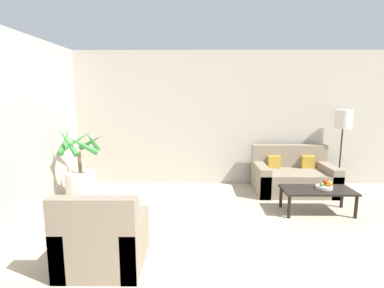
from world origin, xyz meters
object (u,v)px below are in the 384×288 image
(armchair, at_px, (103,241))
(fruit_bowl, at_px, (324,187))
(apple_green, at_px, (322,184))
(coffee_table, at_px, (317,192))
(ottoman, at_px, (116,218))
(sofa_loveseat, at_px, (293,177))
(orange_fruit, at_px, (330,183))
(potted_palm, at_px, (81,178))
(apple_red, at_px, (325,182))
(floor_lamp, at_px, (343,123))

(armchair, bearing_deg, fruit_bowl, 26.72)
(fruit_bowl, height_order, apple_green, apple_green)
(coffee_table, height_order, ottoman, ottoman)
(sofa_loveseat, xyz_separation_m, apple_green, (0.10, -1.02, 0.18))
(orange_fruit, bearing_deg, fruit_bowl, 164.87)
(apple_green, relative_size, armchair, 0.07)
(apple_green, height_order, ottoman, apple_green)
(potted_palm, xyz_separation_m, apple_green, (3.96, -0.49, 0.04))
(apple_green, bearing_deg, sofa_loveseat, 95.70)
(coffee_table, xyz_separation_m, ottoman, (-2.98, -0.71, -0.13))
(apple_red, xyz_separation_m, ottoman, (-3.13, -0.81, -0.27))
(apple_green, height_order, armchair, armchair)
(coffee_table, xyz_separation_m, apple_green, (0.06, 0.00, 0.13))
(coffee_table, bearing_deg, floor_lamp, 53.36)
(sofa_loveseat, relative_size, floor_lamp, 0.94)
(potted_palm, xyz_separation_m, floor_lamp, (4.84, 0.78, 0.88))
(floor_lamp, bearing_deg, sofa_loveseat, -166.09)
(floor_lamp, xyz_separation_m, ottoman, (-3.93, -1.98, -1.10))
(potted_palm, xyz_separation_m, sofa_loveseat, (3.85, 0.53, -0.14))
(armchair, bearing_deg, ottoman, 94.90)
(coffee_table, height_order, apple_green, apple_green)
(fruit_bowl, distance_m, apple_red, 0.10)
(sofa_loveseat, bearing_deg, fruit_bowl, -81.25)
(potted_palm, height_order, floor_lamp, floor_lamp)
(coffee_table, relative_size, apple_red, 14.25)
(potted_palm, bearing_deg, sofa_loveseat, 7.86)
(apple_green, bearing_deg, ottoman, -166.79)
(floor_lamp, bearing_deg, apple_green, -124.90)
(apple_red, xyz_separation_m, apple_green, (-0.09, -0.09, -0.01))
(sofa_loveseat, distance_m, ottoman, 3.42)
(orange_fruit, bearing_deg, ottoman, -167.16)
(potted_palm, bearing_deg, apple_red, -5.56)
(sofa_loveseat, relative_size, armchair, 1.67)
(apple_green, bearing_deg, orange_fruit, 3.55)
(potted_palm, relative_size, sofa_loveseat, 0.91)
(sofa_loveseat, distance_m, coffee_table, 1.02)
(sofa_loveseat, xyz_separation_m, coffee_table, (0.04, -1.02, 0.05))
(potted_palm, bearing_deg, apple_green, -7.02)
(sofa_loveseat, distance_m, apple_red, 0.96)
(coffee_table, bearing_deg, sofa_loveseat, 92.38)
(sofa_loveseat, height_order, armchair, armchair)
(potted_palm, height_order, ottoman, potted_palm)
(armchair, height_order, ottoman, armchair)
(fruit_bowl, height_order, ottoman, fruit_bowl)
(apple_red, bearing_deg, ottoman, -165.54)
(coffee_table, bearing_deg, ottoman, -166.56)
(potted_palm, distance_m, orange_fruit, 4.11)
(potted_palm, distance_m, apple_green, 3.99)
(apple_red, bearing_deg, armchair, -152.58)
(orange_fruit, height_order, armchair, armchair)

